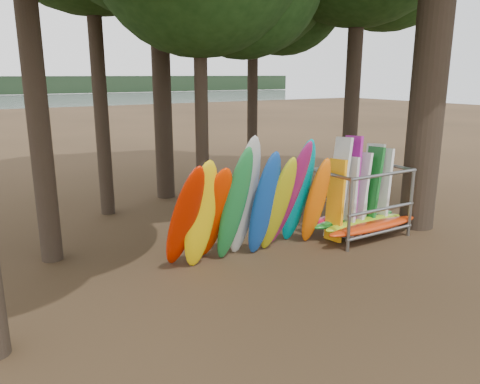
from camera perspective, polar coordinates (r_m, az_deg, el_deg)
ground at (r=11.99m, az=6.43°, el=-7.62°), size 120.00×120.00×0.00m
lake at (r=69.26m, az=-25.79°, el=9.12°), size 160.00×160.00×0.00m
kayak_row at (r=11.23m, az=1.43°, el=-1.65°), size 4.42×2.04×3.23m
storage_rack at (r=13.48m, az=14.45°, el=-1.43°), size 3.20×1.59×2.82m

